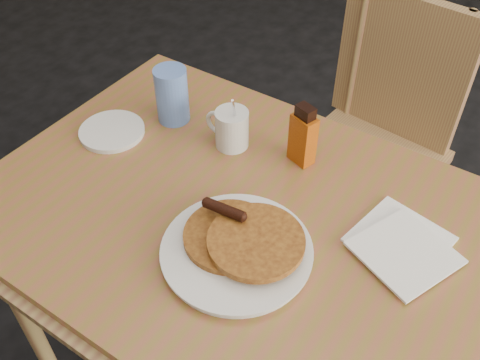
# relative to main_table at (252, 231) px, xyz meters

# --- Properties ---
(main_table) EXTENTS (1.21, 0.83, 0.75)m
(main_table) POSITION_rel_main_table_xyz_m (0.00, 0.00, 0.00)
(main_table) COLOR brown
(main_table) RESTS_ON floor
(chair_main_far) EXTENTS (0.46, 0.46, 0.92)m
(chair_main_far) POSITION_rel_main_table_xyz_m (0.03, 0.72, -0.16)
(chair_main_far) COLOR #A4864D
(chair_main_far) RESTS_ON floor
(pancake_plate) EXTENTS (0.29, 0.29, 0.07)m
(pancake_plate) POSITION_rel_main_table_xyz_m (0.03, -0.09, 0.06)
(pancake_plate) COLOR silver
(pancake_plate) RESTS_ON main_table
(coffee_mug) EXTENTS (0.11, 0.08, 0.15)m
(coffee_mug) POSITION_rel_main_table_xyz_m (-0.17, 0.17, 0.09)
(coffee_mug) COLOR silver
(coffee_mug) RESTS_ON main_table
(syrup_bottle) EXTENTS (0.07, 0.05, 0.15)m
(syrup_bottle) POSITION_rel_main_table_xyz_m (-0.00, 0.21, 0.11)
(syrup_bottle) COLOR maroon
(syrup_bottle) RESTS_ON main_table
(napkin_stack) EXTENTS (0.23, 0.24, 0.01)m
(napkin_stack) POSITION_rel_main_table_xyz_m (0.29, 0.09, 0.05)
(napkin_stack) COLOR white
(napkin_stack) RESTS_ON main_table
(blue_tumbler) EXTENTS (0.10, 0.10, 0.14)m
(blue_tumbler) POSITION_rel_main_table_xyz_m (-0.34, 0.18, 0.11)
(blue_tumbler) COLOR #567ACA
(blue_tumbler) RESTS_ON main_table
(side_saucer) EXTENTS (0.19, 0.19, 0.01)m
(side_saucer) POSITION_rel_main_table_xyz_m (-0.43, 0.05, 0.05)
(side_saucer) COLOR silver
(side_saucer) RESTS_ON main_table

